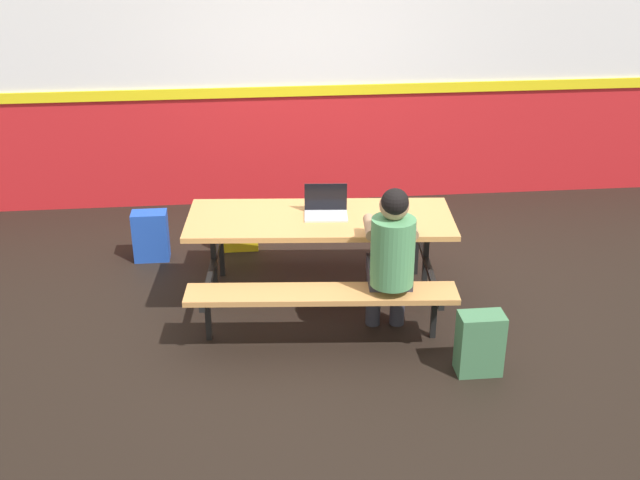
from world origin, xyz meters
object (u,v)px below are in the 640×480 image
student_nearer (391,253)px  satchel_spare (151,236)px  tote_bag_bright (238,229)px  picnic_table_main (320,237)px  backpack_dark (479,344)px  laptop_silver (326,209)px

student_nearer → satchel_spare: (-1.81, 1.55, -0.49)m
student_nearer → satchel_spare: size_ratio=2.74×
student_nearer → tote_bag_bright: bearing=122.1°
student_nearer → picnic_table_main: bearing=125.8°
backpack_dark → tote_bag_bright: bearing=126.9°
student_nearer → backpack_dark: (0.53, -0.44, -0.49)m
picnic_table_main → satchel_spare: picnic_table_main is taller
picnic_table_main → satchel_spare: (-1.38, 0.96, -0.36)m
picnic_table_main → satchel_spare: size_ratio=4.63×
satchel_spare → backpack_dark: bearing=-40.4°
backpack_dark → tote_bag_bright: 2.64m
picnic_table_main → student_nearer: (0.43, -0.60, 0.13)m
student_nearer → satchel_spare: bearing=139.3°
student_nearer → tote_bag_bright: (-1.05, 1.67, -0.51)m
picnic_table_main → backpack_dark: 1.46m
laptop_silver → satchel_spare: size_ratio=0.77×
picnic_table_main → tote_bag_bright: size_ratio=4.74×
laptop_silver → picnic_table_main: bearing=-145.1°
picnic_table_main → tote_bag_bright: (-0.62, 1.08, -0.38)m
picnic_table_main → tote_bag_bright: 1.30m
picnic_table_main → laptop_silver: bearing=34.9°
student_nearer → tote_bag_bright: student_nearer is taller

